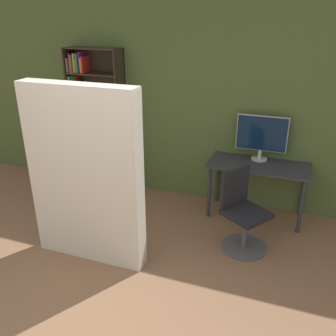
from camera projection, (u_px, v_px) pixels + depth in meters
wall_back at (183, 104)px, 5.14m from camera, size 8.00×0.06×2.70m
desk at (258, 172)px, 4.78m from camera, size 1.26×0.58×0.74m
monitor at (262, 135)px, 4.77m from camera, size 0.64×0.20×0.59m
office_chair at (242, 218)px, 4.24m from camera, size 0.61×0.61×0.93m
bookshelf at (93, 123)px, 5.59m from camera, size 0.80×0.31×2.07m
mattress_near at (85, 177)px, 3.84m from camera, size 1.25×0.21×1.92m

